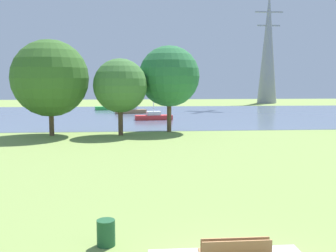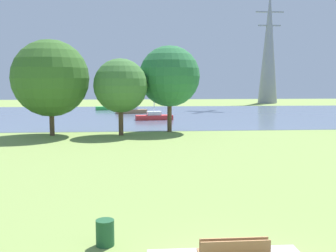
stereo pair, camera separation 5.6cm
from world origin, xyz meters
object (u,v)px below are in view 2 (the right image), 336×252
at_px(sailboat_brown, 131,111).
at_px(tree_west_near, 120,86).
at_px(sailboat_red, 154,116).
at_px(tree_east_far, 170,76).
at_px(litter_bin, 105,233).
at_px(tree_east_near, 50,78).
at_px(sailboat_green, 110,107).
at_px(electricity_pylon, 269,47).

relative_size(sailboat_brown, tree_west_near, 0.76).
height_order(sailboat_red, tree_east_far, tree_east_far).
relative_size(litter_bin, tree_east_near, 0.09).
bearing_deg(sailboat_brown, sailboat_red, -73.76).
bearing_deg(tree_east_far, litter_bin, -98.84).
distance_m(sailboat_green, tree_west_near, 33.79).
height_order(sailboat_brown, tree_east_near, tree_east_near).
relative_size(sailboat_brown, tree_east_near, 0.61).
relative_size(litter_bin, sailboat_red, 0.11).
height_order(sailboat_red, tree_east_near, tree_east_near).
xyz_separation_m(sailboat_brown, tree_east_far, (4.06, -22.87, 5.04)).
xyz_separation_m(tree_west_near, electricity_pylon, (31.63, 52.76, 8.27)).
bearing_deg(sailboat_green, tree_east_near, -95.41).
bearing_deg(sailboat_green, tree_east_far, -75.70).
height_order(sailboat_green, tree_east_near, tree_east_near).
bearing_deg(electricity_pylon, tree_west_near, -120.95).
height_order(sailboat_brown, sailboat_green, sailboat_green).
distance_m(sailboat_brown, tree_east_far, 23.77).
bearing_deg(sailboat_green, litter_bin, -86.43).
bearing_deg(litter_bin, sailboat_green, 93.57).
xyz_separation_m(sailboat_red, sailboat_green, (-6.97, 18.85, -0.02)).
bearing_deg(sailboat_red, litter_bin, -94.75).
distance_m(tree_west_near, electricity_pylon, 62.07).
relative_size(litter_bin, electricity_pylon, 0.03).
relative_size(litter_bin, tree_east_far, 0.09).
height_order(sailboat_red, sailboat_brown, sailboat_red).
bearing_deg(litter_bin, tree_east_far, 81.16).
distance_m(litter_bin, tree_east_near, 26.86).
relative_size(sailboat_red, tree_east_near, 0.83).
xyz_separation_m(sailboat_brown, tree_west_near, (-0.67, -25.11, 4.15)).
bearing_deg(tree_east_far, sailboat_brown, 100.06).
xyz_separation_m(sailboat_green, tree_east_near, (-3.14, -33.14, 4.83)).
height_order(litter_bin, tree_east_far, tree_east_far).
bearing_deg(sailboat_brown, tree_west_near, -91.53).
bearing_deg(tree_east_far, tree_west_near, -154.67).
relative_size(tree_east_near, electricity_pylon, 0.34).
distance_m(sailboat_brown, tree_east_near, 26.29).
relative_size(tree_west_near, tree_east_far, 0.84).
xyz_separation_m(tree_east_near, tree_east_far, (11.08, 1.99, 0.21)).
bearing_deg(sailboat_red, tree_west_near, -104.47).
xyz_separation_m(litter_bin, sailboat_red, (3.31, 39.82, 0.07)).
height_order(litter_bin, tree_east_near, tree_east_near).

